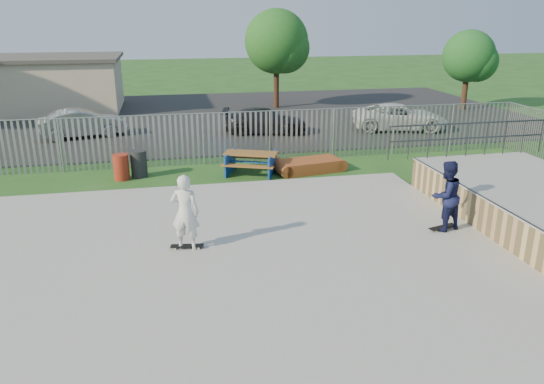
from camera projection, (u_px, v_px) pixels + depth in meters
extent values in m
plane|color=#21521C|center=(193.00, 271.00, 12.08)|extent=(120.00, 120.00, 0.00)
cube|color=#A1A19B|center=(193.00, 269.00, 12.06)|extent=(15.00, 12.00, 0.15)
cube|color=tan|center=(536.00, 206.00, 14.64)|extent=(4.00, 7.00, 1.05)
cube|color=#9E9E99|center=(539.00, 187.00, 14.47)|extent=(4.05, 7.05, 0.04)
cylinder|color=#383A3F|center=(473.00, 192.00, 14.09)|extent=(0.06, 7.00, 0.06)
cube|color=brown|center=(251.00, 153.00, 19.19)|extent=(2.03, 1.39, 0.06)
cube|color=brown|center=(247.00, 166.00, 18.70)|extent=(1.87, 0.98, 0.05)
cube|color=brown|center=(255.00, 157.00, 19.88)|extent=(1.87, 0.98, 0.05)
cube|color=#153E93|center=(251.00, 163.00, 19.31)|extent=(2.11, 2.00, 0.78)
cube|color=brown|center=(309.00, 166.00, 19.64)|extent=(2.39, 1.50, 0.44)
cylinder|color=maroon|center=(121.00, 167.00, 18.61)|extent=(0.54, 0.54, 0.91)
cylinder|color=#232326|center=(139.00, 164.00, 18.93)|extent=(0.58, 0.58, 0.96)
cube|color=black|center=(172.00, 118.00, 29.71)|extent=(40.00, 18.00, 0.02)
imported|color=#9F9FA4|center=(82.00, 123.00, 24.89)|extent=(4.20, 2.35, 1.31)
imported|color=black|center=(265.00, 121.00, 25.74)|extent=(4.36, 2.44, 1.19)
imported|color=white|center=(400.00, 117.00, 26.44)|extent=(4.98, 3.09, 1.28)
cube|color=beige|center=(32.00, 86.00, 31.42)|extent=(10.00, 6.00, 3.00)
cube|color=#4C4742|center=(28.00, 58.00, 30.91)|extent=(10.40, 6.40, 0.20)
cylinder|color=#402719|center=(276.00, 80.00, 32.40)|extent=(0.33, 0.33, 3.41)
sphere|color=#20551D|center=(276.00, 41.00, 31.67)|extent=(3.81, 3.81, 3.81)
cylinder|color=#452B1B|center=(465.00, 87.00, 31.92)|extent=(0.33, 0.33, 2.72)
sphere|color=#1C531F|center=(469.00, 56.00, 31.34)|extent=(3.05, 3.05, 3.05)
cube|color=black|center=(442.00, 227.00, 14.03)|extent=(0.82, 0.42, 0.02)
cube|color=black|center=(187.00, 246.00, 12.90)|extent=(0.82, 0.30, 0.02)
imported|color=#141840|center=(446.00, 196.00, 13.75)|extent=(1.08, 0.94, 1.88)
imported|color=silver|center=(185.00, 212.00, 12.62)|extent=(0.79, 0.63, 1.88)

